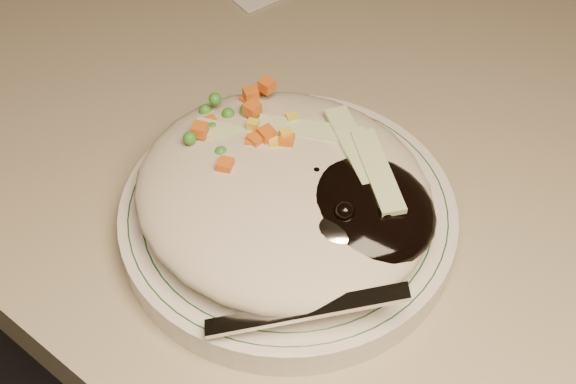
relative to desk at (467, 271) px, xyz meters
The scene contains 4 objects.
desk is the anchor object (origin of this frame).
plate 0.29m from the desk, 108.29° to the right, with size 0.22×0.22×0.02m, color silver.
plate_rim 0.30m from the desk, 108.29° to the right, with size 0.21×0.21×0.00m.
meal 0.31m from the desk, 107.04° to the right, with size 0.21×0.19×0.05m.
Camera 1 is at (0.15, 0.93, 1.16)m, focal length 50.00 mm.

